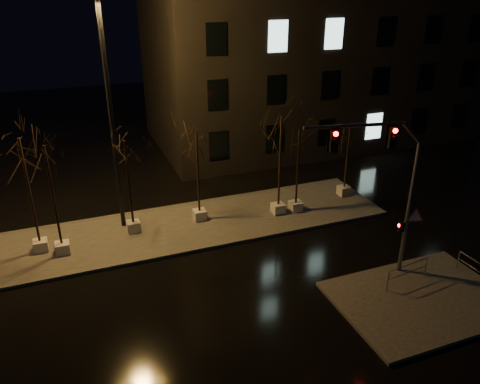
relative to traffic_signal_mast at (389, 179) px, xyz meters
name	(u,v)px	position (x,y,z in m)	size (l,w,h in m)	color
ground	(221,292)	(-6.84, 1.29, -4.69)	(90.00, 90.00, 0.00)	black
median	(184,227)	(-6.84, 7.29, -4.62)	(22.00, 5.00, 0.15)	#423F3B
sidewalk_corner	(421,299)	(0.66, -2.21, -4.62)	(7.00, 5.00, 0.15)	#423F3B
building	(314,42)	(7.16, 19.29, 2.81)	(25.00, 12.00, 15.00)	black
tree_0	(24,165)	(-13.89, 7.33, -0.13)	(1.80, 1.80, 5.81)	silver
tree_1	(48,171)	(-12.91, 6.71, -0.34)	(1.80, 1.80, 5.54)	silver
tree_2	(127,162)	(-9.41, 7.65, -0.71)	(1.80, 1.80, 5.04)	silver
tree_3	(197,152)	(-5.86, 7.65, -0.69)	(1.80, 1.80, 5.07)	silver
tree_4	(281,139)	(-1.56, 6.82, -0.23)	(1.80, 1.80, 5.69)	silver
tree_5	(299,149)	(-0.53, 6.72, -0.86)	(1.80, 1.80, 4.85)	silver
tree_6	(349,139)	(3.16, 7.56, -1.04)	(1.80, 1.80, 4.61)	silver
traffic_signal_mast	(389,179)	(0.00, 0.00, 0.00)	(5.57, 1.22, 6.92)	slate
streetlight_main	(109,102)	(-9.81, 8.47, 2.05)	(2.86, 0.65, 11.43)	black
guard_rail_a	(408,271)	(0.72, -1.16, -3.91)	(2.25, 0.32, 0.98)	slate
guard_rail_b	(475,268)	(3.66, -1.96, -3.96)	(0.09, 1.90, 0.90)	slate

